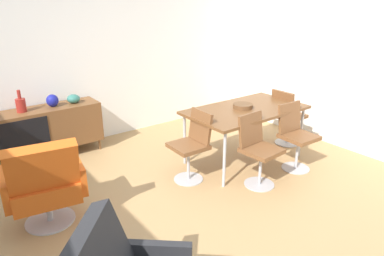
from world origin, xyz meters
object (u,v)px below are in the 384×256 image
Objects in this scene: dining_table at (246,112)px; dining_chair_front_left at (258,147)px; dining_chair_front_right at (295,134)px; lounge_chair_red at (45,183)px; dining_chair_far_end at (287,115)px; vase_ceramic_small at (21,105)px; sideboard at (41,129)px; wooden_bowl_on_table at (243,106)px; vase_sculptural_dark at (73,99)px; vase_cobalt at (52,101)px; dining_chair_near_window at (192,143)px.

dining_chair_front_left is at bearing -122.32° from dining_table.
dining_chair_front_right is at bearing 0.00° from dining_chair_front_left.
dining_chair_far_end is at bearing -1.47° from lounge_chair_red.
lounge_chair_red is (-0.20, -1.62, -0.35)m from vase_ceramic_small.
sideboard is 2.75m from wooden_bowl_on_table.
vase_ceramic_small is (-0.68, 0.00, 0.04)m from vase_sculptural_dark.
vase_sculptural_dark is at bearing 146.56° from dining_chair_far_end.
vase_cobalt is at bearing 0.52° from sideboard.
dining_chair_far_end is at bearing 46.19° from dining_chair_front_right.
dining_table is 1.69× the size of lounge_chair_red.
vase_cobalt is 0.65× the size of wooden_bowl_on_table.
dining_chair_near_window is at bearing -57.42° from vase_cobalt.
dining_chair_front_left is at bearing -46.15° from dining_chair_near_window.
vase_sculptural_dark is 0.68× the size of wooden_bowl_on_table.
vase_ceramic_small is 1.67m from lounge_chair_red.
dining_chair_front_right reaches higher than vase_sculptural_dark.
vase_ceramic_small is 3.06m from dining_chair_front_left.
dining_chair_front_left is (1.63, -2.26, -0.33)m from vase_cobalt.
lounge_chair_red reaches higher than vase_sculptural_dark.
vase_sculptural_dark is at bearing 0.00° from vase_cobalt.
dining_chair_front_left reaches higher than vase_sculptural_dark.
dining_table is 1.87× the size of dining_chair_far_end.
vase_cobalt is 2.57m from wooden_bowl_on_table.
vase_ceramic_small reaches higher than dining_chair_front_right.
vase_cobalt is 2.05m from dining_chair_near_window.
dining_chair_far_end is 1.00× the size of dining_chair_front_right.
dining_chair_front_left is at bearing -48.23° from vase_ceramic_small.
vase_sculptural_dark is 0.68m from vase_ceramic_small.
dining_chair_near_window is 1.69m from lounge_chair_red.
vase_sculptural_dark is at bearing 115.24° from dining_chair_near_window.
lounge_chair_red is (-2.93, 0.65, -0.00)m from dining_chair_front_right.
lounge_chair_red is (-1.69, 0.09, -0.00)m from dining_chair_near_window.
dining_table is (2.38, -1.71, -0.12)m from vase_ceramic_small.
dining_table is 2.59m from lounge_chair_red.
dining_chair_near_window is at bearing -179.94° from dining_chair_far_end.
sideboard is 0.42m from vase_ceramic_small.
dining_chair_front_left is 0.77m from dining_chair_near_window.
lounge_chair_red reaches higher than sideboard.
vase_sculptural_dark is at bearing 132.11° from dining_chair_front_right.
sideboard is 1.87× the size of dining_chair_front_right.
sideboard is at bearing -0.57° from vase_ceramic_small.
dining_chair_far_end is at bearing -33.44° from vase_sculptural_dark.
wooden_bowl_on_table reaches higher than dining_table.
vase_sculptural_dark is 2.41m from dining_table.
dining_table is at bearing -37.91° from sideboard.
vase_sculptural_dark is 3.11m from dining_chair_far_end.
vase_sculptural_dark is at bearing 120.62° from dining_chair_front_left.
vase_cobalt is 0.29m from vase_sculptural_dark.
vase_ceramic_small is 0.31× the size of lounge_chair_red.
dining_chair_near_window reaches higher than wooden_bowl_on_table.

